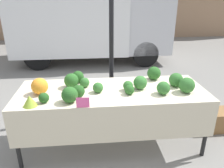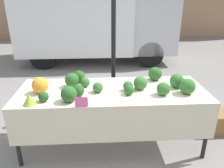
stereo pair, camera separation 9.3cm
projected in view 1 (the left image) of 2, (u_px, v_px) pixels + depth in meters
ground_plane at (112, 142)px, 3.02m from camera, size 40.00×40.00×0.00m
tent_pole at (111, 45)px, 3.38m from camera, size 0.07×0.07×2.33m
parked_truck at (86, 12)px, 6.27m from camera, size 4.37×1.98×2.72m
market_table at (113, 98)px, 2.70m from camera, size 2.34×0.87×0.79m
orange_cauliflower at (40, 86)px, 2.58m from camera, size 0.20×0.20×0.20m
romanesco_head at (30, 101)px, 2.31m from camera, size 0.15×0.15×0.12m
broccoli_head_0 at (154, 73)px, 3.02m from camera, size 0.19×0.19×0.19m
broccoli_head_1 at (70, 95)px, 2.38m from camera, size 0.18×0.18×0.18m
broccoli_head_2 at (44, 98)px, 2.38m from camera, size 0.12×0.12×0.12m
broccoli_head_3 at (85, 82)px, 2.78m from camera, size 0.13×0.13×0.13m
broccoli_head_4 at (163, 88)px, 2.58m from camera, size 0.16×0.16×0.16m
broccoli_head_5 at (128, 86)px, 2.69m from camera, size 0.12×0.12×0.12m
broccoli_head_6 at (176, 80)px, 2.79m from camera, size 0.18×0.18×0.18m
broccoli_head_7 at (187, 85)px, 2.62m from camera, size 0.19×0.19×0.19m
broccoli_head_8 at (78, 77)px, 2.93m from camera, size 0.16×0.16×0.16m
broccoli_head_9 at (130, 90)px, 2.58m from camera, size 0.12×0.12×0.12m
broccoli_head_10 at (140, 82)px, 2.72m from camera, size 0.17×0.17×0.17m
broccoli_head_11 at (71, 81)px, 2.77m from camera, size 0.18×0.18×0.18m
broccoli_head_12 at (98, 88)px, 2.63m from camera, size 0.13×0.13×0.13m
broccoli_head_13 at (78, 91)px, 2.51m from camera, size 0.15×0.15×0.15m
price_sign at (83, 103)px, 2.28m from camera, size 0.14×0.01×0.11m
produce_crate at (218, 120)px, 3.28m from camera, size 0.47×0.32×0.30m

